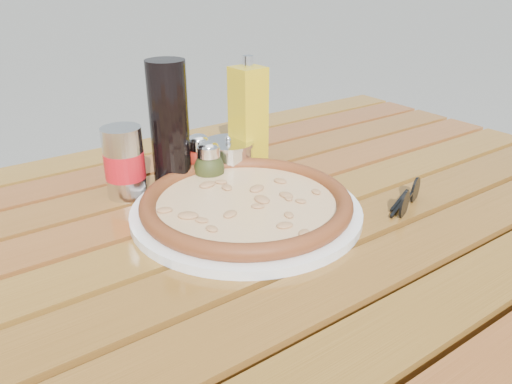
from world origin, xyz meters
TOP-DOWN VIEW (x-y plane):
  - table at (0.00, -0.00)m, footprint 1.40×0.90m
  - plate at (-0.02, 0.01)m, footprint 0.47×0.47m
  - pizza at (-0.02, 0.01)m, footprint 0.46×0.46m
  - pepper_shaker at (-0.01, 0.19)m, footprint 0.06×0.06m
  - oregano_shaker at (-0.01, 0.15)m, footprint 0.07×0.07m
  - dark_bottle at (-0.06, 0.18)m, footprint 0.07×0.07m
  - soda_can at (-0.15, 0.19)m, footprint 0.09×0.09m
  - olive_oil_cruet at (0.10, 0.18)m, footprint 0.06×0.06m
  - parmesan_tin at (0.05, 0.18)m, footprint 0.11×0.11m
  - sunglasses at (0.20, -0.12)m, footprint 0.11×0.06m

SIDE VIEW (x-z plane):
  - table at x=0.00m, z-range 0.30..1.05m
  - plate at x=-0.02m, z-range 0.75..0.76m
  - sunglasses at x=0.20m, z-range 0.74..0.79m
  - pizza at x=-0.02m, z-range 0.76..0.79m
  - parmesan_tin at x=0.05m, z-range 0.74..0.82m
  - pepper_shaker at x=-0.01m, z-range 0.75..0.83m
  - oregano_shaker at x=-0.01m, z-range 0.75..0.83m
  - soda_can at x=-0.15m, z-range 0.75..0.87m
  - olive_oil_cruet at x=0.10m, z-range 0.74..0.95m
  - dark_bottle at x=-0.06m, z-range 0.75..0.97m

